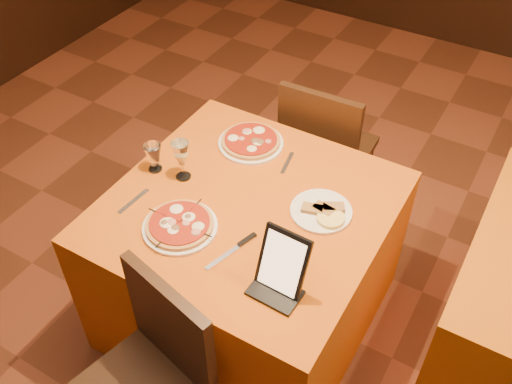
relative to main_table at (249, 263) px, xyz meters
The scene contains 11 objects.
main_table is the anchor object (origin of this frame).
chair_main_far 0.84m from the main_table, 90.00° to the left, with size 0.48×0.48×0.91m, color black, non-canonical shape.
pizza_near 0.49m from the main_table, 122.85° to the right, with size 0.29×0.29×0.03m.
pizza_far 0.55m from the main_table, 118.96° to the left, with size 0.30×0.30×0.03m.
cutlet_dish 0.49m from the main_table, 21.48° to the left, with size 0.25×0.25×0.03m.
wine_glass 0.57m from the main_table, behind, with size 0.08×0.08×0.19m, color #E8D184, non-canonical shape.
water_glass 0.64m from the main_table, behind, with size 0.07×0.07×0.13m, color silver, non-canonical shape.
tablet 0.65m from the main_table, 42.44° to the right, with size 0.18×0.02×0.24m, color black.
knife 0.46m from the main_table, 73.39° to the right, with size 0.24×0.02×0.01m, color #B7B6BD.
fork_near 0.60m from the main_table, 151.62° to the right, with size 0.17×0.02×0.01m, color #B6B7BD.
fork_far 0.49m from the main_table, 86.62° to the left, with size 0.15×0.02×0.01m, color silver.
Camera 1 is at (0.53, -1.08, 2.38)m, focal length 40.00 mm.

